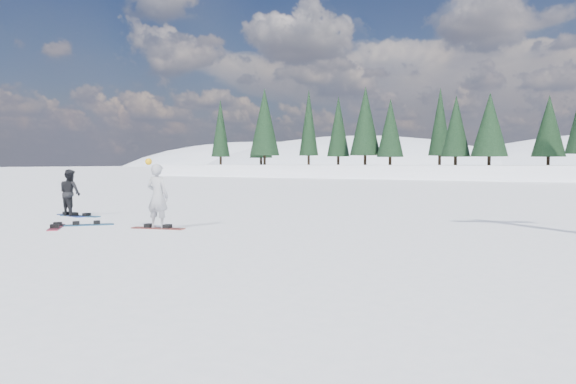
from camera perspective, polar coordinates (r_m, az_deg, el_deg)
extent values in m
plane|color=white|center=(15.60, -21.12, -3.80)|extent=(420.00, 420.00, 0.00)
cube|color=white|center=(65.60, 20.71, 0.37)|extent=(90.00, 14.00, 5.00)
ellipsoid|color=white|center=(197.97, 6.91, -1.48)|extent=(143.00, 110.00, 49.50)
ellipsoid|color=white|center=(267.56, -3.19, -0.45)|extent=(169.00, 130.00, 52.00)
cone|color=black|center=(81.79, -6.47, 5.40)|extent=(3.20, 3.20, 7.50)
cone|color=black|center=(79.26, -4.05, 5.49)|extent=(3.20, 3.20, 7.50)
cone|color=black|center=(76.88, -1.48, 5.58)|extent=(3.20, 3.20, 7.50)
cone|color=black|center=(74.66, 1.25, 5.65)|extent=(3.20, 3.20, 7.50)
cone|color=black|center=(72.62, 4.14, 5.72)|extent=(3.20, 3.20, 7.50)
cone|color=black|center=(70.78, 7.19, 5.78)|extent=(3.20, 3.20, 7.50)
cone|color=black|center=(69.14, 10.39, 5.82)|extent=(3.20, 3.20, 7.50)
cone|color=black|center=(67.73, 13.74, 5.84)|extent=(3.20, 3.20, 7.50)
cone|color=black|center=(66.55, 17.22, 5.85)|extent=(3.20, 3.20, 7.50)
cone|color=black|center=(65.63, 20.81, 5.83)|extent=(3.20, 3.20, 7.50)
cone|color=black|center=(64.97, 24.49, 5.78)|extent=(3.20, 3.20, 7.50)
imported|color=#A7A7AC|center=(15.54, -13.11, -0.44)|extent=(0.70, 0.51, 1.76)
sphere|color=#E9A50C|center=(15.57, -13.99, 3.02)|extent=(0.18, 0.18, 0.18)
imported|color=black|center=(20.16, -21.27, -0.06)|extent=(0.82, 0.67, 1.57)
cube|color=maroon|center=(15.61, -13.07, -3.61)|extent=(1.52, 0.68, 0.03)
cube|color=navy|center=(20.22, -21.23, -2.24)|extent=(1.53, 0.60, 0.03)
cube|color=maroon|center=(16.71, -22.48, -3.33)|extent=(1.27, 1.24, 0.03)
cube|color=#185A88|center=(17.02, -19.79, -3.17)|extent=(1.19, 1.32, 0.03)
cube|color=navy|center=(19.92, -20.37, -2.30)|extent=(1.53, 0.50, 0.03)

